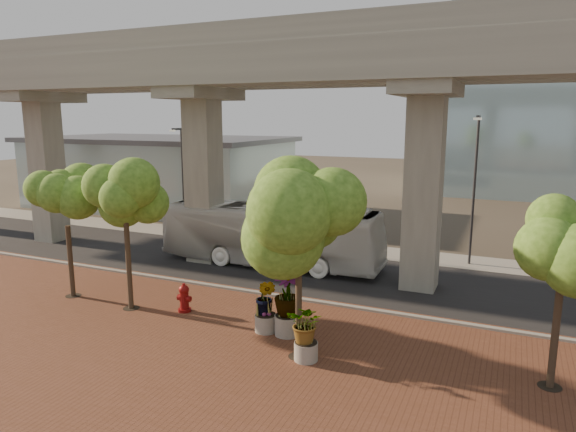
% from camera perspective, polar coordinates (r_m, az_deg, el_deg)
% --- Properties ---
extents(ground, '(160.00, 160.00, 0.00)m').
position_cam_1_polar(ground, '(25.45, -0.04, -7.55)').
color(ground, '#3C352B').
rests_on(ground, ground).
extents(brick_plaza, '(70.00, 13.00, 0.06)m').
position_cam_1_polar(brick_plaza, '(18.93, -10.24, -14.39)').
color(brick_plaza, brown).
rests_on(brick_plaza, ground).
extents(asphalt_road, '(90.00, 8.00, 0.04)m').
position_cam_1_polar(asphalt_road, '(27.20, 1.68, -6.29)').
color(asphalt_road, black).
rests_on(asphalt_road, ground).
extents(curb_strip, '(70.00, 0.25, 0.16)m').
position_cam_1_polar(curb_strip, '(23.72, -2.03, -8.77)').
color(curb_strip, gray).
rests_on(curb_strip, ground).
extents(far_sidewalk, '(90.00, 3.00, 0.06)m').
position_cam_1_polar(far_sidewalk, '(32.17, 5.40, -3.59)').
color(far_sidewalk, gray).
rests_on(far_sidewalk, ground).
extents(transit_viaduct, '(72.00, 5.60, 12.40)m').
position_cam_1_polar(transit_viaduct, '(25.99, 1.77, 9.20)').
color(transit_viaduct, '#9B988C').
rests_on(transit_viaduct, ground).
extents(station_pavilion, '(23.00, 13.00, 6.30)m').
position_cam_1_polar(station_pavilion, '(48.58, -14.13, 4.87)').
color(station_pavilion, silver).
rests_on(station_pavilion, ground).
extents(transit_bus, '(12.45, 3.11, 3.46)m').
position_cam_1_polar(transit_bus, '(28.16, -1.95, -2.09)').
color(transit_bus, silver).
rests_on(transit_bus, ground).
extents(fire_hydrant, '(0.61, 0.55, 1.22)m').
position_cam_1_polar(fire_hydrant, '(22.12, -11.46, -8.92)').
color(fire_hydrant, maroon).
rests_on(fire_hydrant, ground).
extents(planter_front, '(1.79, 1.79, 1.97)m').
position_cam_1_polar(planter_front, '(17.39, 2.03, -12.16)').
color(planter_front, gray).
rests_on(planter_front, ground).
extents(planter_right, '(2.35, 2.35, 2.51)m').
position_cam_1_polar(planter_right, '(19.17, -0.07, -8.85)').
color(planter_right, '#9E988F').
rests_on(planter_right, ground).
extents(planter_left, '(1.87, 1.87, 2.06)m').
position_cam_1_polar(planter_left, '(19.57, -2.50, -9.30)').
color(planter_left, gray).
rests_on(planter_left, ground).
extents(street_tree_far_west, '(3.55, 3.55, 5.93)m').
position_cam_1_polar(street_tree_far_west, '(24.61, -23.48, 1.33)').
color(street_tree_far_west, '#453527').
rests_on(street_tree_far_west, ground).
extents(street_tree_near_west, '(3.43, 3.43, 6.41)m').
position_cam_1_polar(street_tree_near_west, '(22.01, -17.71, 2.07)').
color(street_tree_near_west, '#453527').
rests_on(street_tree_near_west, ground).
extents(street_tree_near_east, '(4.24, 4.24, 6.69)m').
position_cam_1_polar(street_tree_near_east, '(16.56, 1.23, -0.46)').
color(street_tree_near_east, '#453527').
rests_on(street_tree_near_east, ground).
extents(street_tree_far_east, '(3.14, 3.14, 6.00)m').
position_cam_1_polar(street_tree_far_east, '(16.66, 28.42, -2.41)').
color(street_tree_far_east, '#453527').
rests_on(street_tree_far_east, ground).
extents(streetlamp_west, '(0.36, 1.06, 7.34)m').
position_cam_1_polar(streetlamp_west, '(34.54, -11.72, 4.42)').
color(streetlamp_west, '#2F3035').
rests_on(streetlamp_west, ground).
extents(streetlamp_east, '(0.40, 1.18, 8.12)m').
position_cam_1_polar(streetlamp_east, '(29.36, 20.03, 3.76)').
color(streetlamp_east, '#2C2C31').
rests_on(streetlamp_east, ground).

